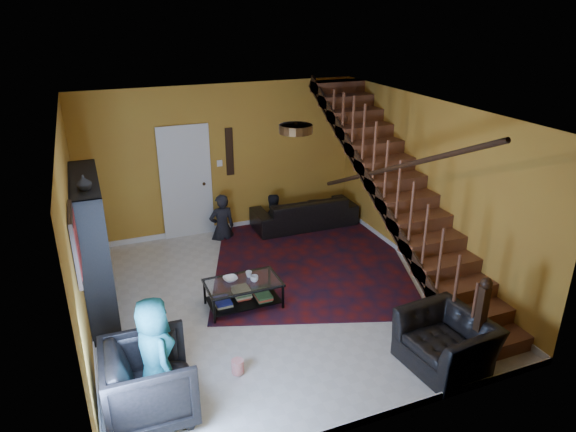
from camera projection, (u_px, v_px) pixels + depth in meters
name	position (u px, v px, depth m)	size (l,w,h in m)	color
floor	(274.00, 297.00, 7.75)	(5.50, 5.50, 0.00)	beige
room	(170.00, 270.00, 8.42)	(5.50, 5.50, 5.50)	#B78728
staircase	(401.00, 192.00, 7.95)	(0.95, 5.02, 3.18)	brown
bookshelf	(95.00, 250.00, 7.07)	(0.35, 1.80, 2.00)	black
door	(186.00, 184.00, 9.45)	(0.82, 0.05, 2.05)	silver
framed_picture	(75.00, 244.00, 5.42)	(0.04, 0.74, 0.74)	maroon
wall_hanging	(230.00, 152.00, 9.55)	(0.14, 0.03, 0.90)	black
ceiling_fixture	(296.00, 129.00, 6.02)	(0.40, 0.40, 0.10)	#3F2814
rug	(310.00, 263.00, 8.76)	(3.15, 3.60, 0.02)	#4B0E0D
sofa	(304.00, 212.00, 10.13)	(2.03, 0.79, 0.59)	black
armchair_left	(150.00, 382.00, 5.39)	(0.91, 0.93, 0.85)	black
armchair_right	(446.00, 342.00, 6.17)	(1.02, 0.89, 0.66)	black
person_adult_a	(222.00, 228.00, 9.63)	(0.48, 0.32, 1.32)	black
person_adult_b	(272.00, 223.00, 10.00)	(0.58, 0.45, 1.19)	black
person_child	(155.00, 354.00, 5.44)	(0.64, 0.42, 1.32)	#1B6768
coffee_table	(243.00, 292.00, 7.42)	(1.08, 0.63, 0.41)	black
cup_a	(254.00, 279.00, 7.35)	(0.12, 0.12, 0.09)	#999999
cup_b	(249.00, 274.00, 7.47)	(0.09, 0.09, 0.09)	#999999
bowl	(230.00, 279.00, 7.38)	(0.21, 0.21, 0.05)	#999999
vase	(84.00, 183.00, 6.21)	(0.18, 0.18, 0.19)	#999999
popcorn_bucket	(238.00, 366.00, 6.10)	(0.15, 0.15, 0.17)	red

